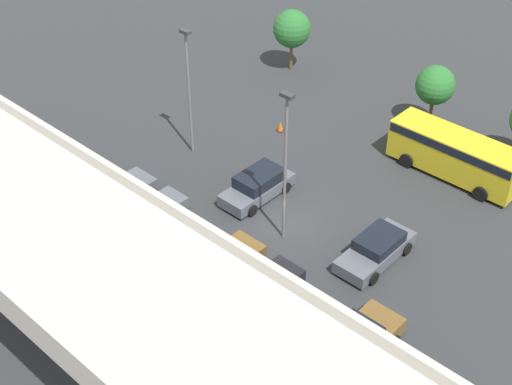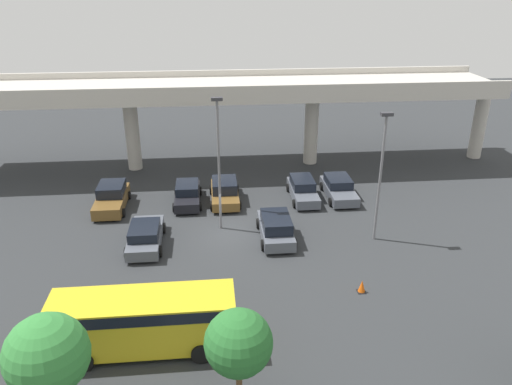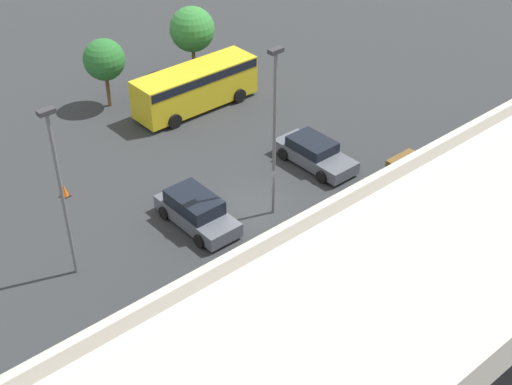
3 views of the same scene
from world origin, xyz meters
TOP-DOWN VIEW (x-y plane):
  - ground_plane at (0.00, 0.00)m, footprint 99.00×99.00m
  - highway_overpass at (0.00, 12.81)m, footprint 47.38×7.42m
  - parked_car_0 at (-8.38, 4.84)m, footprint 2.22×4.89m
  - parked_car_1 at (-5.38, -1.04)m, footprint 2.17×4.84m
  - parked_car_2 at (-2.97, 5.14)m, footprint 2.03×4.56m
  - parked_car_3 at (-0.23, 5.18)m, footprint 2.21×4.76m
  - parked_car_4 at (2.77, -0.90)m, footprint 2.16×4.67m
  - parked_car_5 at (5.62, 5.13)m, footprint 2.00×4.79m
  - parked_car_6 at (8.38, 5.16)m, footprint 2.18×4.83m
  - shuttle_bus at (-4.40, -10.47)m, footprint 8.05×2.65m
  - lamp_post_near_aisle at (-0.67, 0.83)m, footprint 0.70×0.35m
  - lamp_post_mid_lot at (8.99, -1.59)m, footprint 0.70×0.35m
  - tree_front_left at (-7.14, -14.39)m, footprint 2.98×2.98m
  - tree_front_centre at (-0.44, -14.27)m, footprint 2.55×2.55m
  - traffic_cone at (6.52, -7.21)m, footprint 0.44×0.44m

SIDE VIEW (x-z plane):
  - ground_plane at x=0.00m, z-range 0.00..0.00m
  - traffic_cone at x=6.52m, z-range -0.02..0.68m
  - parked_car_6 at x=8.38m, z-range -0.05..1.42m
  - parked_car_1 at x=-5.38m, z-range -0.03..1.41m
  - parked_car_2 at x=-2.97m, z-range -0.04..1.43m
  - parked_car_5 at x=5.62m, z-range -0.05..1.46m
  - parked_car_3 at x=-0.23m, z-range -0.05..1.56m
  - parked_car_4 at x=2.77m, z-range -0.03..1.57m
  - parked_car_0 at x=-8.38m, z-range -0.08..1.62m
  - shuttle_bus at x=-4.40m, z-range 0.26..2.92m
  - tree_front_centre at x=-0.44m, z-range 0.91..5.32m
  - tree_front_left at x=-7.14m, z-range 0.87..5.61m
  - lamp_post_mid_lot at x=8.99m, z-range 0.69..8.92m
  - lamp_post_near_aisle at x=-0.67m, z-range 0.70..9.46m
  - highway_overpass at x=0.00m, z-range 2.54..10.26m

